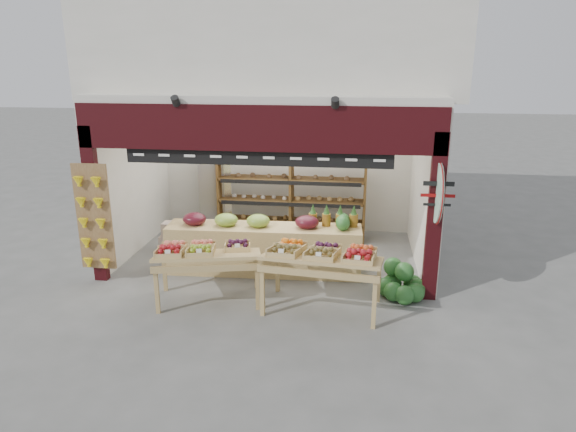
# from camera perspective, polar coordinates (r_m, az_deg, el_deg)

# --- Properties ---
(ground) EXTENTS (60.00, 60.00, 0.00)m
(ground) POSITION_cam_1_polar(r_m,az_deg,el_deg) (9.59, -2.11, -5.37)
(ground) COLOR #63645F
(ground) RESTS_ON ground
(shop_structure) EXTENTS (6.36, 5.12, 5.40)m
(shop_structure) POSITION_cam_1_polar(r_m,az_deg,el_deg) (10.47, -0.77, 18.48)
(shop_structure) COLOR silver
(shop_structure) RESTS_ON ground
(banana_board) EXTENTS (0.60, 0.15, 1.80)m
(banana_board) POSITION_cam_1_polar(r_m,az_deg,el_deg) (9.04, -20.82, -0.39)
(banana_board) COLOR olive
(banana_board) RESTS_ON ground
(gift_sign) EXTENTS (0.04, 0.93, 0.92)m
(gift_sign) POSITION_cam_1_polar(r_m,az_deg,el_deg) (7.91, 16.30, 2.45)
(gift_sign) COLOR #B5E4C6
(gift_sign) RESTS_ON ground
(back_shelving) EXTENTS (3.09, 0.51, 1.90)m
(back_shelving) POSITION_cam_1_polar(r_m,az_deg,el_deg) (10.70, 0.38, 3.80)
(back_shelving) COLOR brown
(back_shelving) RESTS_ON ground
(refrigerator) EXTENTS (0.80, 0.80, 1.64)m
(refrigerator) POSITION_cam_1_polar(r_m,az_deg,el_deg) (11.40, -7.99, 2.45)
(refrigerator) COLOR silver
(refrigerator) RESTS_ON ground
(cardboard_stack) EXTENTS (0.93, 0.67, 0.60)m
(cardboard_stack) POSITION_cam_1_polar(r_m,az_deg,el_deg) (10.34, -11.57, -2.72)
(cardboard_stack) COLOR beige
(cardboard_stack) RESTS_ON ground
(mid_counter) EXTENTS (3.44, 0.81, 1.07)m
(mid_counter) POSITION_cam_1_polar(r_m,az_deg,el_deg) (9.10, -2.75, -3.47)
(mid_counter) COLOR #D6B56E
(mid_counter) RESTS_ON ground
(display_table_left) EXTENTS (1.77, 1.23, 1.03)m
(display_table_left) POSITION_cam_1_polar(r_m,az_deg,el_deg) (8.05, -9.66, -3.98)
(display_table_left) COLOR #D6B56E
(display_table_left) RESTS_ON ground
(display_table_right) EXTENTS (1.84, 1.15, 1.10)m
(display_table_right) POSITION_cam_1_polar(r_m,az_deg,el_deg) (7.63, 3.90, -4.35)
(display_table_right) COLOR #D6B56E
(display_table_right) RESTS_ON ground
(watermelon_pile) EXTENTS (0.80, 0.77, 0.59)m
(watermelon_pile) POSITION_cam_1_polar(r_m,az_deg,el_deg) (8.44, 12.55, -7.42)
(watermelon_pile) COLOR #194C1D
(watermelon_pile) RESTS_ON ground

